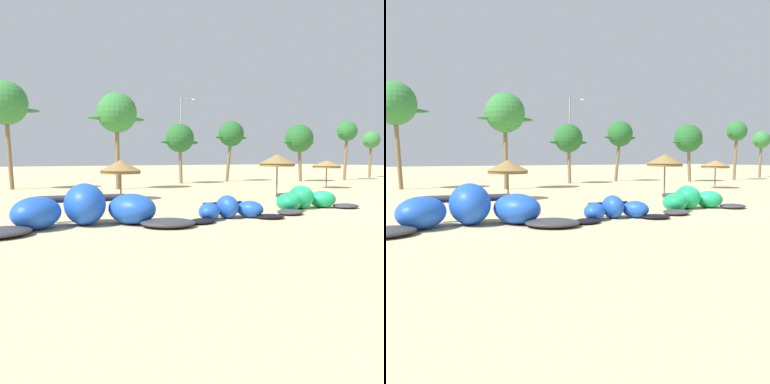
% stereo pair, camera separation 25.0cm
% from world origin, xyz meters
% --- Properties ---
extents(ground_plane, '(260.00, 260.00, 0.00)m').
position_xyz_m(ground_plane, '(0.00, 0.00, 0.00)').
color(ground_plane, '#C6B284').
extents(kite_far_left, '(8.54, 4.72, 1.70)m').
position_xyz_m(kite_far_left, '(-12.72, 0.17, 0.65)').
color(kite_far_left, '#333338').
rests_on(kite_far_left, ground).
extents(kite_left, '(4.88, 2.54, 1.04)m').
position_xyz_m(kite_left, '(-6.57, -1.05, 0.40)').
color(kite_left, black).
rests_on(kite_left, ground).
extents(kite_left_of_center, '(6.15, 2.99, 1.26)m').
position_xyz_m(kite_left_of_center, '(-1.08, -0.31, 0.48)').
color(kite_left_of_center, '#333338').
rests_on(kite_left_of_center, ground).
extents(beach_umbrella_near_van, '(2.76, 2.76, 2.61)m').
position_xyz_m(beach_umbrella_near_van, '(-7.75, 9.67, 2.16)').
color(beach_umbrella_near_van, brown).
rests_on(beach_umbrella_near_van, ground).
extents(beach_umbrella_middle, '(2.61, 2.61, 3.01)m').
position_xyz_m(beach_umbrella_middle, '(2.64, 6.07, 2.58)').
color(beach_umbrella_middle, brown).
rests_on(beach_umbrella_middle, ground).
extents(beach_umbrella_near_palms, '(2.62, 2.62, 2.54)m').
position_xyz_m(beach_umbrella_near_palms, '(12.09, 9.91, 2.19)').
color(beach_umbrella_near_palms, brown).
rests_on(beach_umbrella_near_palms, ground).
extents(palm_left, '(5.63, 3.75, 9.34)m').
position_xyz_m(palm_left, '(-13.27, 22.60, 7.38)').
color(palm_left, brown).
rests_on(palm_left, ground).
extents(palm_left_of_gap, '(5.19, 3.46, 8.41)m').
position_xyz_m(palm_left_of_gap, '(-4.87, 18.19, 6.60)').
color(palm_left_of_gap, brown).
rests_on(palm_left_of_gap, ground).
extents(palm_center_left, '(4.61, 3.07, 6.44)m').
position_xyz_m(palm_center_left, '(3.83, 22.76, 4.84)').
color(palm_center_left, '#7F6647').
rests_on(palm_center_left, ground).
extents(palm_center_right, '(4.53, 3.02, 7.15)m').
position_xyz_m(palm_center_right, '(11.27, 23.66, 5.55)').
color(palm_center_right, brown).
rests_on(palm_center_right, ground).
extents(palm_right_of_gap, '(4.86, 3.24, 6.67)m').
position_xyz_m(palm_right_of_gap, '(17.66, 18.97, 4.99)').
color(palm_right_of_gap, brown).
rests_on(palm_right_of_gap, ground).
extents(palm_right, '(3.72, 2.48, 7.38)m').
position_xyz_m(palm_right, '(25.46, 18.54, 5.97)').
color(palm_right, brown).
rests_on(palm_right, ground).
extents(palm_rightmost, '(3.64, 2.43, 6.59)m').
position_xyz_m(palm_rightmost, '(34.15, 21.38, 5.23)').
color(palm_rightmost, brown).
rests_on(palm_rightmost, ground).
extents(lamppost_west_center, '(1.97, 0.24, 9.58)m').
position_xyz_m(lamppost_west_center, '(5.17, 24.59, 5.36)').
color(lamppost_west_center, gray).
rests_on(lamppost_west_center, ground).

